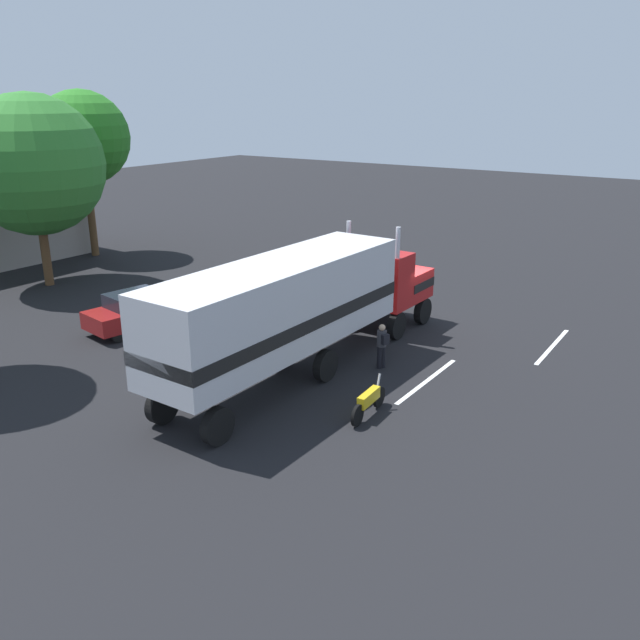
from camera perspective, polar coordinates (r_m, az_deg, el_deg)
The scene contains 9 objects.
ground_plane at distance 28.46m, azimuth 7.20°, elevation -0.12°, with size 120.00×120.00×0.00m, color black.
lane_stripe_near at distance 22.74m, azimuth 9.23°, elevation -5.19°, with size 4.40×0.16×0.01m, color silver.
lane_stripe_mid at distance 26.96m, azimuth 19.41°, elevation -2.16°, with size 4.40×0.16×0.01m, color silver.
semi_truck at distance 22.29m, azimuth -1.69°, elevation 1.48°, with size 14.23×2.95×4.50m.
person_bystander at distance 23.25m, azimuth 5.37°, elevation -2.10°, with size 0.40×0.48×1.63m.
parked_car at distance 28.14m, azimuth -15.32°, elevation 0.85°, with size 4.65×2.53×1.57m.
motorcycle at distance 19.97m, azimuth 4.23°, elevation -7.00°, with size 2.11×0.30×1.12m.
tree_left at distance 35.45m, azimuth -23.48°, elevation 12.17°, with size 6.76×6.76×9.37m.
tree_center at distance 41.45m, azimuth -19.80°, elevation 14.55°, with size 5.33×5.33×9.54m.
Camera 1 is at (-24.20, -11.85, 9.16)m, focal length 37.09 mm.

